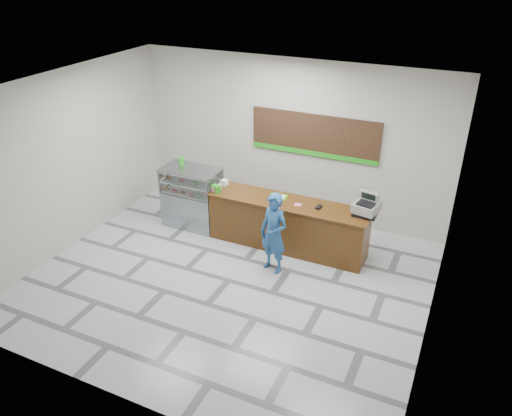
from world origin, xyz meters
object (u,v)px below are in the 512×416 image
at_px(cash_register, 367,207).
at_px(customer, 274,233).
at_px(display_case, 192,197).
at_px(serving_tray, 278,197).
at_px(sales_counter, 288,225).

height_order(cash_register, customer, customer).
relative_size(display_case, customer, 0.84).
bearing_deg(serving_tray, cash_register, -4.02).
bearing_deg(cash_register, customer, -133.82).
xyz_separation_m(cash_register, customer, (-1.44, -1.00, -0.39)).
bearing_deg(customer, sales_counter, 110.69).
bearing_deg(cash_register, serving_tray, -167.61).
distance_m(cash_register, customer, 1.80).
bearing_deg(cash_register, display_case, -166.50).
bearing_deg(customer, cash_register, 51.48).
relative_size(serving_tray, customer, 0.23).
distance_m(sales_counter, serving_tray, 0.59).
relative_size(sales_counter, customer, 2.06).
bearing_deg(sales_counter, customer, -86.00).
bearing_deg(sales_counter, display_case, -179.99).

